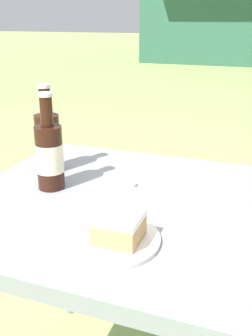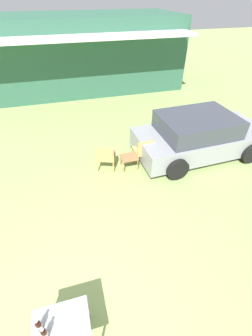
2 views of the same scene
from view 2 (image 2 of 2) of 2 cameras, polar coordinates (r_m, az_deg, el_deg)
The scene contains 9 objects.
cabin_building at distance 13.40m, azimuth -11.49°, elevation 26.85°, with size 9.98×5.54×3.38m.
parked_car at distance 7.57m, azimuth 17.94°, elevation 7.81°, with size 4.19×2.24×1.35m.
wicker_chair_cushioned at distance 6.61m, azimuth -5.20°, elevation 3.18°, with size 0.68×0.67×0.87m.
wicker_chair_plain at distance 6.84m, azimuth 4.59°, elevation 4.64°, with size 0.56×0.55×0.87m.
garden_side_table at distance 6.72m, azimuth 0.78°, elevation 2.53°, with size 0.48×0.43×0.40m.
patio_table at distance 3.87m, azimuth -15.89°, elevation -35.49°, with size 0.78×0.75×0.75m.
cola_bottle_near at distance 3.74m, azimuth -19.91°, elevation -34.82°, with size 0.08×0.08×0.27m.
cola_bottle_far at distance 3.79m, azimuth -21.19°, elevation -33.27°, with size 0.08×0.08×0.27m.
loose_bottle_cap at distance 3.82m, azimuth -15.91°, elevation -33.75°, with size 0.03×0.03×0.01m.
Camera 2 is at (0.58, -1.15, 4.32)m, focal length 24.00 mm.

